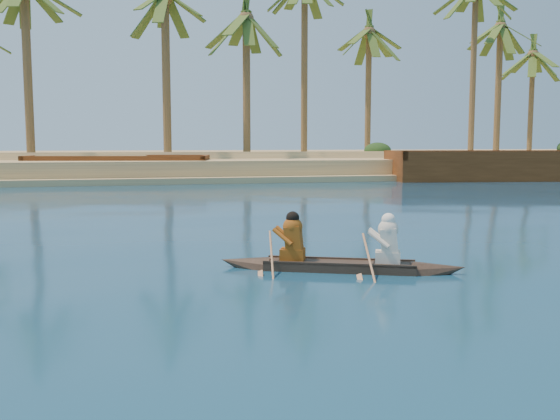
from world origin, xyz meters
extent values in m
plane|color=navy|center=(0.00, 0.00, 0.00)|extent=(160.00, 160.00, 0.00)
cube|color=#DEC27D|center=(0.00, 26.00, 0.12)|extent=(150.00, 8.00, 0.50)
cube|color=#DEC27D|center=(0.00, 48.00, 0.55)|extent=(150.00, 50.00, 1.50)
cube|color=brown|center=(-4.94, 27.00, 0.42)|extent=(11.70, 5.87, 1.40)
cube|color=brown|center=(18.49, 22.00, 0.50)|extent=(13.73, 6.25, 1.65)
camera|label=1|loc=(-4.23, -13.84, 2.43)|focal=40.00mm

